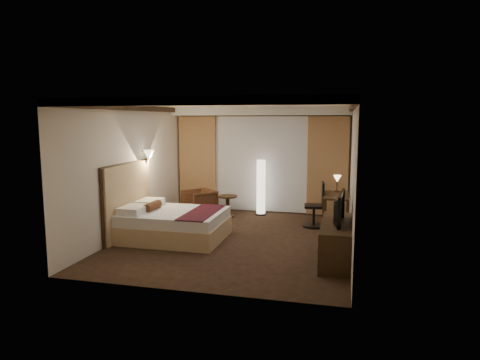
% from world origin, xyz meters
% --- Properties ---
extents(floor, '(4.50, 5.50, 0.01)m').
position_xyz_m(floor, '(0.00, 0.00, 0.00)').
color(floor, black).
rests_on(floor, ground).
extents(ceiling, '(4.50, 5.50, 0.01)m').
position_xyz_m(ceiling, '(0.00, 0.00, 2.70)').
color(ceiling, white).
rests_on(ceiling, back_wall).
extents(back_wall, '(4.50, 0.02, 2.70)m').
position_xyz_m(back_wall, '(0.00, 2.75, 1.35)').
color(back_wall, silver).
rests_on(back_wall, floor).
extents(left_wall, '(0.02, 5.50, 2.70)m').
position_xyz_m(left_wall, '(-2.25, 0.00, 1.35)').
color(left_wall, silver).
rests_on(left_wall, floor).
extents(right_wall, '(0.02, 5.50, 2.70)m').
position_xyz_m(right_wall, '(2.25, 0.00, 1.35)').
color(right_wall, silver).
rests_on(right_wall, floor).
extents(crown_molding, '(4.50, 5.50, 0.12)m').
position_xyz_m(crown_molding, '(0.00, 0.00, 2.64)').
color(crown_molding, black).
rests_on(crown_molding, ceiling).
extents(soffit, '(4.50, 0.50, 0.20)m').
position_xyz_m(soffit, '(0.00, 2.50, 2.60)').
color(soffit, white).
rests_on(soffit, ceiling).
extents(curtain_sheer, '(2.48, 0.04, 2.45)m').
position_xyz_m(curtain_sheer, '(0.00, 2.67, 1.25)').
color(curtain_sheer, silver).
rests_on(curtain_sheer, back_wall).
extents(curtain_left_drape, '(1.00, 0.14, 2.45)m').
position_xyz_m(curtain_left_drape, '(-1.70, 2.61, 1.25)').
color(curtain_left_drape, '#A4774B').
rests_on(curtain_left_drape, back_wall).
extents(curtain_right_drape, '(1.00, 0.14, 2.45)m').
position_xyz_m(curtain_right_drape, '(1.70, 2.61, 1.25)').
color(curtain_right_drape, '#A4774B').
rests_on(curtain_right_drape, back_wall).
extents(wall_sconce, '(0.24, 0.24, 0.24)m').
position_xyz_m(wall_sconce, '(-2.09, 0.49, 1.62)').
color(wall_sconce, white).
rests_on(wall_sconce, left_wall).
extents(bed, '(1.98, 1.55, 0.58)m').
position_xyz_m(bed, '(-1.20, -0.28, 0.29)').
color(bed, white).
rests_on(bed, floor).
extents(headboard, '(0.12, 1.85, 1.50)m').
position_xyz_m(headboard, '(-2.20, -0.28, 0.75)').
color(headboard, tan).
rests_on(headboard, floor).
extents(armchair, '(0.95, 0.95, 0.72)m').
position_xyz_m(armchair, '(-1.41, 1.86, 0.36)').
color(armchair, '#4A2916').
rests_on(armchair, floor).
extents(side_table, '(0.48, 0.48, 0.53)m').
position_xyz_m(side_table, '(-0.69, 1.90, 0.27)').
color(side_table, black).
rests_on(side_table, floor).
extents(floor_lamp, '(0.30, 0.30, 1.41)m').
position_xyz_m(floor_lamp, '(0.07, 2.31, 0.70)').
color(floor_lamp, white).
rests_on(floor_lamp, floor).
extents(desk, '(0.55, 1.10, 0.75)m').
position_xyz_m(desk, '(1.95, 1.42, 0.38)').
color(desk, black).
rests_on(desk, floor).
extents(desk_lamp, '(0.18, 0.18, 0.34)m').
position_xyz_m(desk_lamp, '(1.95, 1.82, 0.92)').
color(desk_lamp, '#FFD899').
rests_on(desk_lamp, desk).
extents(office_chair, '(0.54, 0.54, 1.03)m').
position_xyz_m(office_chair, '(1.47, 1.37, 0.51)').
color(office_chair, black).
rests_on(office_chair, floor).
extents(dresser, '(0.50, 1.71, 0.67)m').
position_xyz_m(dresser, '(2.00, -0.88, 0.33)').
color(dresser, black).
rests_on(dresser, floor).
extents(television, '(0.64, 1.04, 0.13)m').
position_xyz_m(television, '(1.97, -0.88, 0.96)').
color(television, black).
rests_on(television, dresser).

